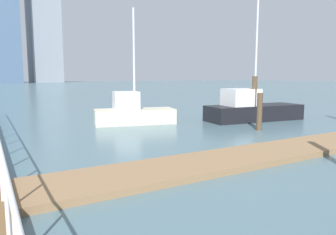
{
  "coord_description": "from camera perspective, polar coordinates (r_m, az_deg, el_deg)",
  "views": [
    {
      "loc": [
        -3.3,
        3.13,
        2.59
      ],
      "look_at": [
        0.35,
        9.45,
        1.63
      ],
      "focal_mm": 33.83,
      "sensor_mm": 36.0,
      "label": 1
    }
  ],
  "objects": [
    {
      "name": "floating_dock",
      "position": [
        10.52,
        15.29,
        -6.56
      ],
      "size": [
        15.02,
        2.0,
        0.18
      ],
      "primitive_type": "cube",
      "color": "#93704C",
      "rests_on": "ground_plane"
    },
    {
      "name": "moored_boat_2",
      "position": [
        17.41,
        -6.36,
        0.96
      ],
      "size": [
        4.58,
        2.56,
        6.17
      ],
      "color": "beige",
      "rests_on": "ground_plane"
    },
    {
      "name": "dock_piling_1",
      "position": [
        18.49,
        15.26,
        3.17
      ],
      "size": [
        0.28,
        0.28,
        2.6
      ],
      "primitive_type": "cylinder",
      "color": "brown",
      "rests_on": "ground_plane"
    },
    {
      "name": "ground_plane",
      "position": [
        17.39,
        -18.72,
        -1.52
      ],
      "size": [
        300.0,
        300.0,
        0.0
      ],
      "primitive_type": "plane",
      "color": "slate"
    },
    {
      "name": "skyline_tower_2",
      "position": [
        138.26,
        -27.46,
        14.35
      ],
      "size": [
        10.26,
        14.09,
        42.4
      ],
      "primitive_type": "cube",
      "rotation": [
        0.0,
        0.0,
        0.07
      ],
      "color": "slate",
      "rests_on": "ground_plane"
    },
    {
      "name": "dock_piling_3",
      "position": [
        15.74,
        16.16,
        0.99
      ],
      "size": [
        0.26,
        0.26,
        1.8
      ],
      "primitive_type": "cylinder",
      "color": "brown",
      "rests_on": "ground_plane"
    },
    {
      "name": "moored_boat_1",
      "position": [
        19.25,
        14.81,
        1.49
      ],
      "size": [
        6.07,
        2.55,
        7.71
      ],
      "color": "black",
      "rests_on": "ground_plane"
    },
    {
      "name": "skyline_tower_3",
      "position": [
        147.56,
        -21.42,
        13.22
      ],
      "size": [
        12.65,
        13.24,
        37.49
      ],
      "primitive_type": "cube",
      "rotation": [
        0.0,
        0.0,
        0.06
      ],
      "color": "#8C939E",
      "rests_on": "ground_plane"
    }
  ]
}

